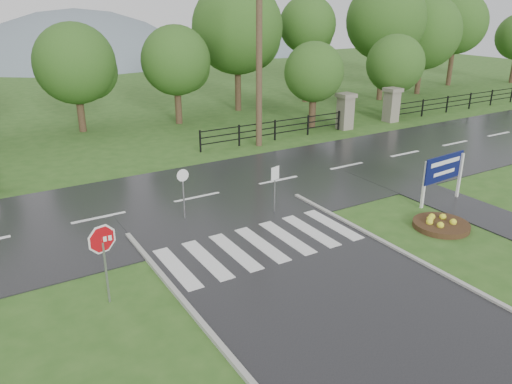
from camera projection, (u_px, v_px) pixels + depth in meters
ground at (367, 324)px, 12.46m from camera, size 120.00×120.00×0.00m
main_road at (197, 198)px, 20.44m from camera, size 90.00×8.00×0.04m
walkway at (456, 205)px, 19.77m from camera, size 2.20×11.00×0.04m
crosswalk at (261, 244)px, 16.43m from camera, size 6.50×2.80×0.02m
pillar_west at (345, 110)px, 31.11m from camera, size 1.00×1.00×2.24m
pillar_east at (392, 104)px, 33.05m from camera, size 1.00×1.00×2.24m
fence_west at (275, 128)px, 28.73m from camera, size 9.58×0.08×1.20m
fence_east at (492, 96)px, 38.42m from camera, size 20.58×0.08×1.20m
hills at (62, 173)px, 71.59m from camera, size 102.00×48.00×48.00m
treeline at (119, 127)px, 32.10m from camera, size 83.20×5.20×10.00m
stop_sign at (103, 246)px, 12.80m from camera, size 1.03×0.29×2.39m
estate_billboard at (444, 170)px, 19.50m from camera, size 2.28×0.23×1.99m
flower_bed at (441, 224)px, 17.72m from camera, size 1.97×1.97×0.39m
reg_sign_small at (275, 180)px, 18.49m from camera, size 0.41×0.12×1.87m
reg_sign_round at (183, 187)px, 17.98m from camera, size 0.46×0.07×1.96m
utility_pole_east at (259, 52)px, 26.09m from camera, size 1.74×0.62×10.01m
entrance_tree_left at (314, 72)px, 30.80m from camera, size 3.69×3.69×5.32m
entrance_tree_right at (395, 64)px, 34.16m from camera, size 3.96×3.96×5.52m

